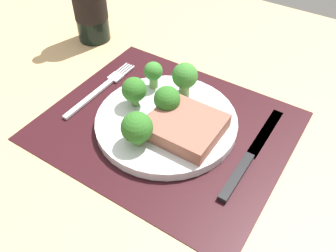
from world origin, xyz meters
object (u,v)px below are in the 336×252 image
object	(u,v)px
plate	(166,121)
knife	(249,158)
fork	(101,88)
steak	(185,126)

from	to	relation	value
plate	knife	size ratio (longest dim) A/B	1.05
fork	knife	world-z (taller)	knife
plate	steak	xyz separation A→B (cm)	(4.28, -1.07, 2.07)
steak	fork	world-z (taller)	steak
steak	fork	distance (cm)	20.44
steak	knife	bearing A→B (deg)	8.46
knife	plate	bearing A→B (deg)	-175.51
fork	knife	bearing A→B (deg)	-2.92
steak	knife	world-z (taller)	steak
fork	steak	bearing A→B (deg)	-8.33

